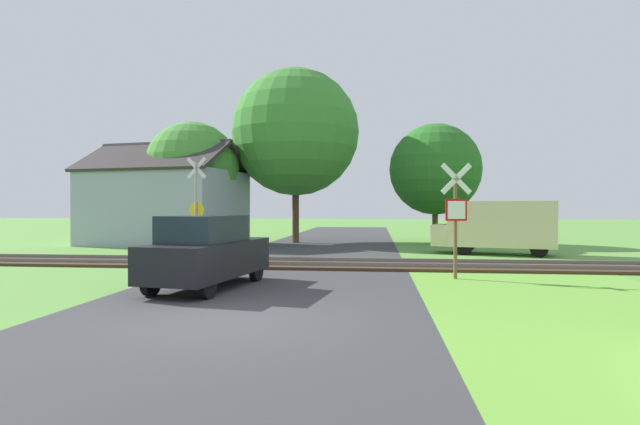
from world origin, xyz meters
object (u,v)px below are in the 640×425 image
house (166,205)px  tree_center (296,133)px  mail_truck (497,225)px  parked_car (207,252)px  stop_sign_near (456,214)px  tree_right (435,169)px  crossing_sign_far (196,202)px  tree_left (192,168)px

house → tree_center: size_ratio=0.88×
mail_truck → parked_car: size_ratio=1.24×
stop_sign_near → tree_right: (1.04, 13.85, 2.27)m
crossing_sign_far → parked_car: size_ratio=0.95×
parked_car → stop_sign_near: bearing=28.8°
stop_sign_near → tree_center: bearing=-74.1°
stop_sign_near → tree_center: tree_center is taller
house → tree_left: (1.39, 0.28, 2.00)m
crossing_sign_far → tree_right: (10.31, 8.88, 1.89)m
stop_sign_near → tree_left: bearing=-54.8°
tree_center → crossing_sign_far: bearing=-106.5°
crossing_sign_far → tree_right: 13.74m
crossing_sign_far → tree_center: tree_center is taller
house → tree_left: size_ratio=1.31×
tree_center → parked_car: size_ratio=2.32×
tree_center → parked_car: (0.40, -15.93, -5.31)m
crossing_sign_far → parked_car: 7.94m
stop_sign_near → tree_left: tree_left is taller
house → tree_center: (6.74, 2.07, 4.11)m
parked_car → house: bearing=126.2°
tree_center → parked_car: tree_center is taller
crossing_sign_far → tree_center: (2.58, 8.68, 4.02)m
mail_truck → parked_car: mail_truck is taller
crossing_sign_far → mail_truck: crossing_sign_far is taller
stop_sign_near → crossing_sign_far: bearing=-38.4°
house → tree_center: tree_center is taller
tree_left → tree_right: bearing=8.7°
tree_left → mail_truck: bearing=-15.9°
stop_sign_near → tree_center: size_ratio=0.33×
stop_sign_near → crossing_sign_far: size_ratio=0.80×
house → crossing_sign_far: bearing=-48.4°
tree_center → mail_truck: tree_center is taller
crossing_sign_far → tree_left: tree_left is taller
house → tree_center: bearing=26.5°
tree_right → house: bearing=-171.1°
tree_center → stop_sign_near: bearing=-63.9°
crossing_sign_far → tree_center: size_ratio=0.41×
stop_sign_near → mail_truck: (2.87, 7.62, -0.57)m
tree_right → mail_truck: size_ratio=1.26×
tree_center → tree_right: tree_center is taller
tree_right → tree_center: bearing=-178.6°
crossing_sign_far → tree_right: size_ratio=0.61×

